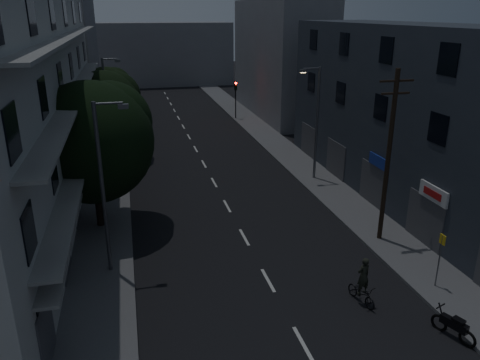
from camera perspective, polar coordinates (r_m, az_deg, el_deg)
name	(u,v)px	position (r m, az deg, el deg)	size (l,w,h in m)	color
ground	(203,162)	(38.63, -4.55, 2.19)	(160.00, 160.00, 0.00)	black
sidewalk_left	(109,168)	(38.24, -15.71, 1.41)	(3.00, 90.00, 0.15)	#565659
sidewalk_right	(289,155)	(40.40, 6.01, 3.04)	(3.00, 90.00, 0.15)	#565659
lane_markings	(192,143)	(44.57, -5.86, 4.56)	(0.15, 60.50, 0.01)	beige
building_left	(15,98)	(30.42, -25.76, 9.04)	(7.00, 36.00, 14.00)	#AFAFA9
building_right	(419,117)	(31.53, 20.95, 7.23)	(6.19, 28.00, 11.00)	#2A303A
building_far_left	(66,45)	(59.83, -20.41, 15.15)	(6.00, 20.00, 16.00)	slate
building_far_right	(279,59)	(56.47, 4.82, 14.53)	(6.00, 20.00, 13.00)	slate
building_far_end	(158,54)	(81.85, -9.95, 14.90)	(24.00, 8.00, 10.00)	slate
tree_near	(93,137)	(26.54, -17.47, 4.97)	(6.65, 6.65, 8.21)	black
tree_mid	(105,104)	(39.46, -16.09, 8.84)	(5.87, 5.87, 7.22)	black
tree_far	(107,91)	(49.38, -15.90, 10.38)	(5.21, 5.21, 6.44)	black
traffic_signal_far_right	(236,92)	(53.59, -0.53, 10.64)	(0.28, 0.37, 4.10)	black
traffic_signal_far_left	(116,99)	(51.21, -14.84, 9.56)	(0.28, 0.37, 4.10)	black
street_lamp_left_near	(104,181)	(21.60, -16.20, -0.13)	(1.51, 0.25, 8.00)	#505157
street_lamp_right	(316,118)	(33.68, 9.20, 7.45)	(1.51, 0.25, 8.00)	slate
street_lamp_left_far	(108,101)	(41.15, -15.84, 9.20)	(1.51, 0.25, 8.00)	#53555A
utility_pole	(389,154)	(24.91, 17.66, 3.01)	(1.80, 0.24, 9.00)	black
bus_stop_sign	(441,251)	(22.31, 23.26, -7.96)	(0.06, 0.35, 2.52)	#595B60
motorcycle	(453,327)	(20.20, 24.58, -15.96)	(0.87, 1.78, 1.19)	black
cyclist	(362,288)	(20.88, 14.67, -12.58)	(0.94, 1.77, 2.13)	black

